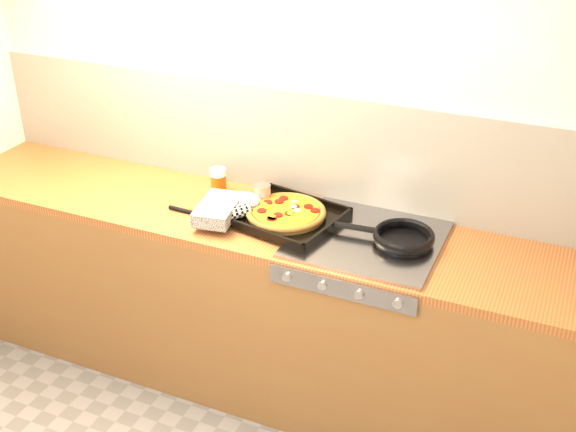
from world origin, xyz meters
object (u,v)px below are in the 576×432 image
at_px(frying_pan, 402,237).
at_px(tomato_can, 263,196).
at_px(pizza_on_tray, 268,212).
at_px(juice_glass, 219,181).

distance_m(frying_pan, tomato_can, 0.68).
height_order(pizza_on_tray, juice_glass, juice_glass).
relative_size(pizza_on_tray, juice_glass, 4.97).
relative_size(pizza_on_tray, tomato_can, 5.82).
xyz_separation_m(pizza_on_tray, tomato_can, (-0.08, 0.12, 0.01)).
distance_m(pizza_on_tray, juice_glass, 0.36).
bearing_deg(juice_glass, frying_pan, -7.45).
bearing_deg(tomato_can, juice_glass, 171.68).
bearing_deg(frying_pan, tomato_can, 172.86).
height_order(frying_pan, tomato_can, tomato_can).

